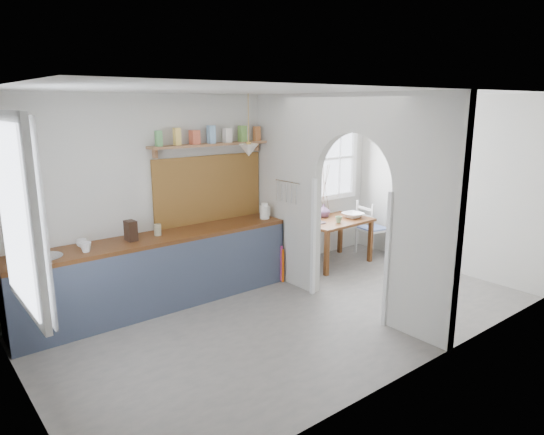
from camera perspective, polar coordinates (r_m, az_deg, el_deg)
floor at (r=5.91m, az=2.92°, el=-11.49°), size 5.80×3.20×0.01m
ceiling at (r=5.37m, az=3.26°, el=14.59°), size 5.80×3.20×0.01m
walls at (r=5.50m, az=3.08°, el=0.91°), size 5.81×3.21×2.60m
partition at (r=5.99m, az=7.75°, el=3.31°), size 0.12×3.20×2.60m
kitchen_window at (r=4.15m, az=-27.98°, el=0.25°), size 0.10×1.16×1.50m
nook_window at (r=7.79m, az=5.41°, el=6.76°), size 1.76×0.10×1.30m
counter at (r=6.21m, az=-13.26°, el=-6.08°), size 3.50×0.60×0.90m
sink at (r=5.66m, az=-25.35°, el=-4.32°), size 0.40×0.40×0.02m
backsplash at (r=6.62m, az=-7.37°, el=3.37°), size 1.65×0.03×0.90m
shelf at (r=6.47m, az=-7.14°, el=8.97°), size 1.75×0.20×0.21m
pendant_lamp at (r=6.39m, az=-2.76°, el=7.91°), size 0.26×0.26×0.16m
utensil_rail at (r=6.53m, az=1.85°, el=4.23°), size 0.02×0.50×0.02m
dining_table at (r=7.70m, az=7.30°, el=-2.83°), size 1.16×0.79×0.71m
chair_left at (r=7.15m, az=2.94°, el=-3.39°), size 0.47×0.47×0.86m
chair_right at (r=8.26m, az=11.74°, el=-1.20°), size 0.47×0.47×0.91m
kettle at (r=6.78m, az=-0.88°, el=0.78°), size 0.20×0.17×0.22m
mug_a at (r=5.64m, az=-21.06°, el=-3.28°), size 0.16×0.16×0.11m
mug_b at (r=5.86m, az=-21.49°, el=-2.82°), size 0.15×0.15×0.09m
knife_block at (r=5.92m, az=-16.28°, el=-1.50°), size 0.11×0.16×0.24m
jar at (r=6.08m, az=-13.31°, el=-1.42°), size 0.11×0.11×0.14m
towel_magenta at (r=6.86m, az=1.12°, el=-5.44°), size 0.02×0.03×0.51m
towel_orange at (r=6.84m, az=1.30°, el=-5.71°), size 0.02×0.03×0.48m
bowl at (r=7.80m, az=9.50°, el=0.28°), size 0.32×0.32×0.08m
table_cup at (r=7.42m, az=7.85°, el=-0.24°), size 0.14×0.14×0.10m
plate at (r=7.38m, az=5.68°, el=-0.59°), size 0.19×0.19×0.01m
vase at (r=7.76m, az=6.11°, el=0.83°), size 0.22×0.22×0.21m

